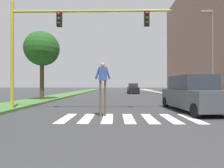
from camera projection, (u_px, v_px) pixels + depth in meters
name	position (u px, v px, depth m)	size (l,w,h in m)	color
ground_plane	(119.00, 94.00, 28.66)	(140.00, 140.00, 0.00)	#38383A
crosswalk	(129.00, 118.00, 7.42)	(5.85, 2.20, 0.01)	silver
median_strip	(71.00, 94.00, 26.81)	(2.84, 64.00, 0.15)	#477A38
tree_mid	(42.00, 49.00, 15.65)	(3.12, 3.12, 6.17)	#4C3823
sidewalk_right	(171.00, 94.00, 26.51)	(3.00, 64.00, 0.15)	#9E9991
traffic_light_gantry	(59.00, 33.00, 9.56)	(8.93, 0.30, 6.00)	gold
street_lamp_right	(211.00, 47.00, 14.21)	(1.02, 0.24, 7.50)	slate
pedestrian_performer	(103.00, 80.00, 7.95)	(0.75, 0.29, 2.49)	brown
suv_crossing	(193.00, 94.00, 9.48)	(2.21, 4.70, 1.97)	#474C51
sedan_midblock	(133.00, 89.00, 29.56)	(1.81, 4.03, 1.73)	black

